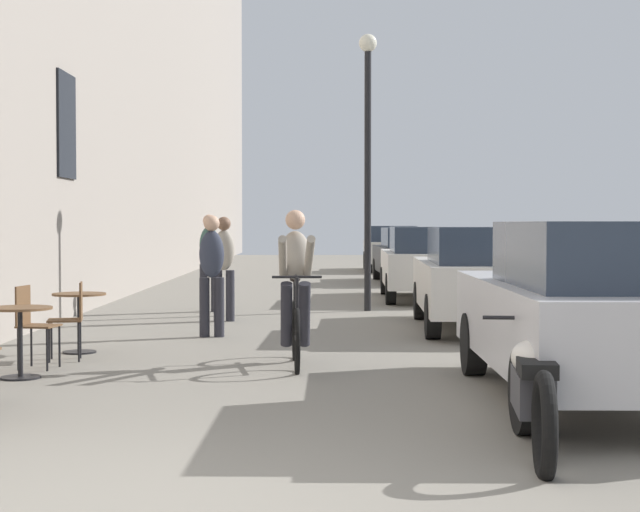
# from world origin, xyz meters

# --- Properties ---
(cafe_table_mid) EXTENTS (0.64, 0.64, 0.72)m
(cafe_table_mid) POSITION_xyz_m (-2.10, 4.72, 0.52)
(cafe_table_mid) COLOR black
(cafe_table_mid) RESTS_ON ground_plane
(cafe_chair_mid_toward_street) EXTENTS (0.43, 0.43, 0.89)m
(cafe_chair_mid_toward_street) POSITION_xyz_m (-2.17, 5.41, 0.52)
(cafe_chair_mid_toward_street) COLOR black
(cafe_chair_mid_toward_street) RESTS_ON ground_plane
(cafe_table_far) EXTENTS (0.64, 0.64, 0.72)m
(cafe_table_far) POSITION_xyz_m (-1.98, 6.72, 0.52)
(cafe_table_far) COLOR black
(cafe_table_far) RESTS_ON ground_plane
(cafe_chair_far_toward_street) EXTENTS (0.44, 0.44, 0.89)m
(cafe_chair_far_toward_street) POSITION_xyz_m (-1.90, 6.05, 0.52)
(cafe_chair_far_toward_street) COLOR black
(cafe_chair_far_toward_street) RESTS_ON ground_plane
(cyclist_on_bicycle) EXTENTS (0.52, 1.76, 1.74)m
(cyclist_on_bicycle) POSITION_xyz_m (0.65, 5.72, 0.81)
(cyclist_on_bicycle) COLOR black
(cyclist_on_bicycle) RESTS_ON ground_plane
(pedestrian_near) EXTENTS (0.36, 0.26, 1.67)m
(pedestrian_near) POSITION_xyz_m (-0.56, 8.42, 0.94)
(pedestrian_near) COLOR #26262D
(pedestrian_near) RESTS_ON ground_plane
(pedestrian_mid) EXTENTS (0.37, 0.29, 1.66)m
(pedestrian_mid) POSITION_xyz_m (-0.61, 10.65, 0.94)
(pedestrian_mid) COLOR #26262D
(pedestrian_mid) RESTS_ON ground_plane
(pedestrian_far) EXTENTS (0.35, 0.25, 1.71)m
(pedestrian_far) POSITION_xyz_m (-1.03, 12.37, 0.97)
(pedestrian_far) COLOR #26262D
(pedestrian_far) RESTS_ON ground_plane
(street_lamp) EXTENTS (0.32, 0.32, 4.90)m
(street_lamp) POSITION_xyz_m (1.77, 12.53, 3.11)
(street_lamp) COLOR black
(street_lamp) RESTS_ON ground_plane
(parked_car_nearest) EXTENTS (1.92, 4.45, 1.58)m
(parked_car_nearest) POSITION_xyz_m (3.31, 3.35, 0.82)
(parked_car_nearest) COLOR #B7B7BC
(parked_car_nearest) RESTS_ON ground_plane
(parked_car_second) EXTENTS (1.93, 4.31, 1.51)m
(parked_car_second) POSITION_xyz_m (3.29, 9.39, 0.78)
(parked_car_second) COLOR beige
(parked_car_second) RESTS_ON ground_plane
(parked_car_third) EXTENTS (1.86, 4.23, 1.49)m
(parked_car_third) POSITION_xyz_m (3.10, 15.14, 0.77)
(parked_car_third) COLOR beige
(parked_car_third) RESTS_ON ground_plane
(parked_car_fourth) EXTENTS (1.78, 4.08, 1.44)m
(parked_car_fourth) POSITION_xyz_m (3.28, 21.05, 0.75)
(parked_car_fourth) COLOR black
(parked_car_fourth) RESTS_ON ground_plane
(parked_car_fifth) EXTENTS (1.80, 4.16, 1.47)m
(parked_car_fifth) POSITION_xyz_m (3.25, 27.45, 0.76)
(parked_car_fifth) COLOR beige
(parked_car_fifth) RESTS_ON ground_plane
(parked_motorcycle) EXTENTS (0.62, 2.14, 0.92)m
(parked_motorcycle) POSITION_xyz_m (2.39, 1.55, 0.40)
(parked_motorcycle) COLOR black
(parked_motorcycle) RESTS_ON ground_plane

